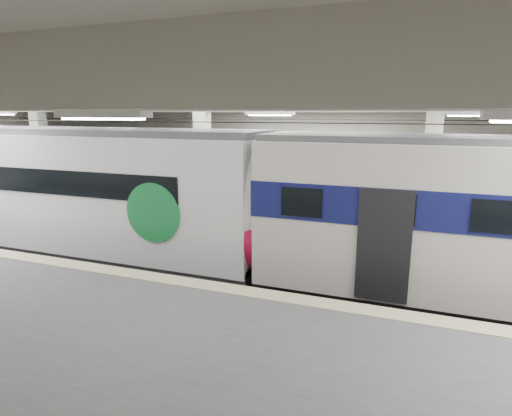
% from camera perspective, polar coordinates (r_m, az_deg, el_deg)
% --- Properties ---
extents(station_hall, '(36.00, 24.00, 5.75)m').
position_cam_1_polar(station_hall, '(10.85, -4.53, 3.40)').
color(station_hall, black).
rests_on(station_hall, ground).
extents(modern_emu, '(13.85, 2.86, 4.47)m').
position_cam_1_polar(modern_emu, '(14.92, -17.83, 1.28)').
color(modern_emu, white).
rests_on(modern_emu, ground).
extents(far_train, '(12.91, 2.97, 4.15)m').
position_cam_1_polar(far_train, '(21.27, -15.90, 4.51)').
color(far_train, white).
rests_on(far_train, ground).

